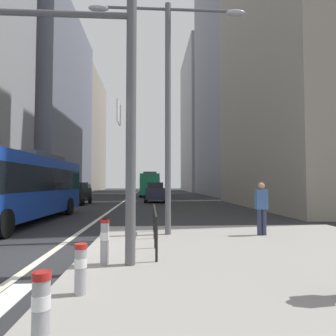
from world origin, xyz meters
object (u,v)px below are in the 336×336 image
at_px(street_lamp_post, 168,84).
at_px(bollard_left, 81,266).
at_px(pedestrian_waiting, 261,206).
at_px(car_oncoming_far, 76,193).
at_px(traffic_signal_gantry, 23,77).
at_px(car_receding_near, 151,188).
at_px(car_receding_far, 155,192).
at_px(city_bus_blue_oncoming, 20,184).
at_px(city_bus_red_receding, 150,183).
at_px(car_oncoming_mid, 62,191).
at_px(bollard_front, 41,307).
at_px(bollard_right, 105,239).

bearing_deg(street_lamp_post, bollard_left, -107.36).
bearing_deg(pedestrian_waiting, car_oncoming_far, 120.62).
distance_m(street_lamp_post, pedestrian_waiting, 5.20).
bearing_deg(traffic_signal_gantry, bollard_left, -45.61).
distance_m(car_receding_near, car_oncoming_far, 32.73).
relative_size(car_receding_far, bollard_left, 5.35).
bearing_deg(traffic_signal_gantry, car_receding_near, 86.68).
bearing_deg(city_bus_blue_oncoming, traffic_signal_gantry, -67.29).
bearing_deg(car_receding_near, car_receding_far, -89.57).
relative_size(city_bus_red_receding, traffic_signal_gantry, 1.72).
distance_m(car_receding_far, car_oncoming_far, 7.53).
bearing_deg(city_bus_blue_oncoming, car_receding_far, 66.63).
relative_size(car_oncoming_mid, car_receding_far, 1.01).
height_order(bollard_left, pedestrian_waiting, pedestrian_waiting).
distance_m(car_oncoming_far, bollard_front, 24.44).
distance_m(car_oncoming_far, pedestrian_waiting, 19.97).
xyz_separation_m(city_bus_red_receding, street_lamp_post, (0.54, -33.58, 3.45)).
relative_size(car_oncoming_mid, pedestrian_waiting, 2.40).
bearing_deg(pedestrian_waiting, car_oncoming_mid, 118.40).
height_order(traffic_signal_gantry, bollard_left, traffic_signal_gantry).
bearing_deg(city_bus_blue_oncoming, street_lamp_post, -32.52).
bearing_deg(bollard_right, city_bus_red_receding, 88.40).
height_order(city_bus_blue_oncoming, bollard_front, city_bus_blue_oncoming).
bearing_deg(pedestrian_waiting, bollard_right, -144.80).
distance_m(car_oncoming_far, bollard_right, 21.22).
distance_m(car_receding_near, car_receding_far, 29.30).
bearing_deg(car_oncoming_mid, traffic_signal_gantry, -75.82).
bearing_deg(traffic_signal_gantry, car_oncoming_mid, 104.18).
distance_m(car_oncoming_mid, traffic_signal_gantry, 29.78).
bearing_deg(street_lamp_post, pedestrian_waiting, -6.24).
bearing_deg(street_lamp_post, car_receding_near, 90.31).
height_order(car_receding_near, pedestrian_waiting, car_receding_near).
height_order(car_receding_near, bollard_left, car_receding_near).
bearing_deg(car_oncoming_mid, city_bus_red_receding, 40.67).
xyz_separation_m(city_bus_red_receding, car_oncoming_far, (-6.53, -16.73, -0.85)).
relative_size(city_bus_red_receding, bollard_front, 14.46).
bearing_deg(city_bus_red_receding, bollard_right, -91.60).
relative_size(city_bus_red_receding, street_lamp_post, 1.46).
relative_size(street_lamp_post, pedestrian_waiting, 4.58).
bearing_deg(car_receding_far, bollard_left, -93.77).
bearing_deg(street_lamp_post, car_oncoming_mid, 112.96).
height_order(street_lamp_post, bollard_front, street_lamp_post).
bearing_deg(car_oncoming_far, bollard_front, -77.40).
bearing_deg(car_oncoming_far, car_receding_far, 21.12).
bearing_deg(bollard_front, bollard_left, 88.28).
bearing_deg(city_bus_blue_oncoming, bollard_right, -57.20).
relative_size(city_bus_red_receding, car_oncoming_mid, 2.78).
bearing_deg(car_receding_near, city_bus_blue_oncoming, -98.16).
distance_m(traffic_signal_gantry, street_lamp_post, 5.14).
bearing_deg(car_oncoming_mid, city_bus_blue_oncoming, -79.32).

